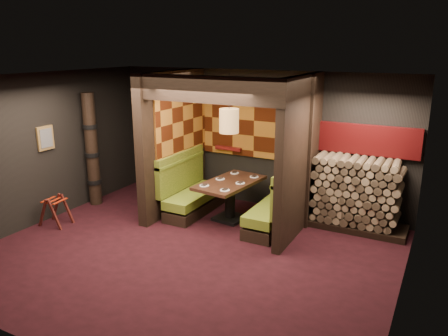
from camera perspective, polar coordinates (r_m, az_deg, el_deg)
floor at (r=7.38m, az=-4.80°, el=-11.15°), size 6.50×5.50×0.02m
ceiling at (r=6.61m, az=-5.38°, el=11.66°), size 6.50×5.50×0.02m
wall_back at (r=9.23m, az=4.24°, el=3.82°), size 6.50×0.02×2.85m
wall_front at (r=4.92m, az=-22.91°, el=-8.28°), size 6.50×0.02×2.85m
wall_left at (r=9.01m, az=-22.82°, el=2.32°), size 0.02×5.50×2.85m
wall_right at (r=5.85m, az=22.99°, el=-4.49°), size 0.02×5.50×2.85m
partition_left at (r=8.92m, az=-6.65°, el=3.34°), size 0.20×2.20×2.85m
partition_right at (r=7.81m, az=9.85°, el=1.44°), size 0.15×2.10×2.85m
header_beam at (r=7.23m, az=-2.43°, el=10.23°), size 2.85×0.18×0.44m
tapa_back_panel at (r=9.12m, az=4.02°, el=6.21°), size 2.40×0.06×1.55m
tapa_side_panel at (r=8.91m, az=-5.46°, el=6.15°), size 0.04×1.85×1.45m
lacquer_shelf at (r=9.43m, az=0.60°, el=2.60°), size 0.60×0.12×0.07m
booth_bench_left at (r=8.99m, az=-4.39°, el=-3.30°), size 0.68×1.60×1.14m
booth_bench_right at (r=8.19m, az=6.95°, el=-5.30°), size 0.68×1.60×1.14m
dining_table at (r=8.51m, az=0.79°, el=-3.27°), size 0.99×1.58×0.79m
place_settings at (r=8.43m, az=0.80°, el=-1.68°), size 0.77×1.25×0.03m
pendant_lamp at (r=8.11m, az=0.67°, el=6.19°), size 0.37×0.37×1.10m
framed_picture at (r=9.00m, az=-22.29°, el=3.64°), size 0.05×0.36×0.46m
luggage_rack at (r=8.96m, az=-21.19°, el=-5.10°), size 0.60×0.46×0.61m
totem_column at (r=9.62m, az=-16.87°, el=2.22°), size 0.31×0.31×2.40m
firewood_stack at (r=8.41m, az=17.41°, el=-3.33°), size 1.73×0.70×1.36m
mosaic_header at (r=8.47m, az=18.36°, el=3.49°), size 1.83×0.10×0.56m
bay_front_post at (r=8.03m, az=11.05°, el=1.76°), size 0.08×0.08×2.85m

